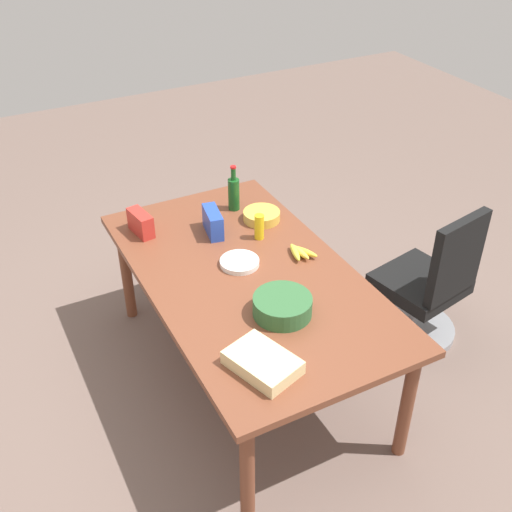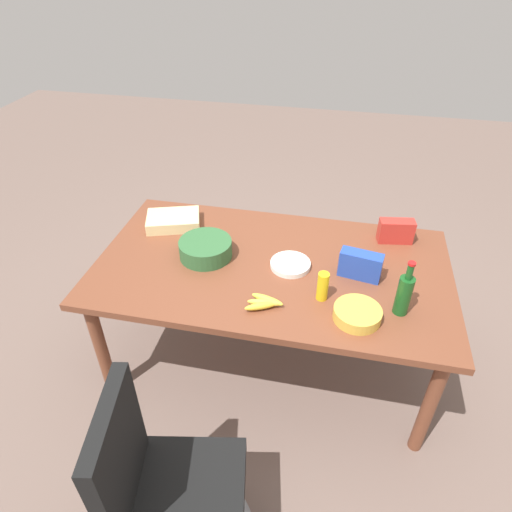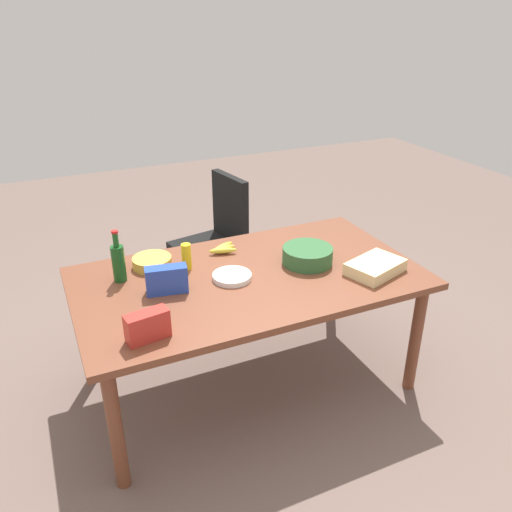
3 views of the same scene
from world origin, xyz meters
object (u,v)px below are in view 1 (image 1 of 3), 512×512
(office_chair, at_px, (426,292))
(banana_bunch, at_px, (300,252))
(chip_bowl, at_px, (262,216))
(chip_bag_red, at_px, (141,223))
(salad_bowl, at_px, (283,306))
(mustard_bottle, at_px, (259,227))
(wine_bottle, at_px, (234,193))
(conference_table, at_px, (248,285))
(sheet_cake, at_px, (263,363))
(chip_bag_blue, at_px, (213,222))
(paper_plate_stack, at_px, (239,263))

(office_chair, height_order, banana_bunch, office_chair)
(chip_bowl, bearing_deg, chip_bag_red, -105.57)
(salad_bowl, height_order, mustard_bottle, mustard_bottle)
(chip_bowl, distance_m, wine_bottle, 0.24)
(conference_table, distance_m, mustard_bottle, 0.40)
(salad_bowl, relative_size, banana_bunch, 1.56)
(sheet_cake, bearing_deg, office_chair, 108.47)
(chip_bag_blue, relative_size, chip_bowl, 0.97)
(paper_plate_stack, relative_size, sheet_cake, 0.69)
(chip_bag_blue, relative_size, wine_bottle, 0.73)
(chip_bag_blue, bearing_deg, chip_bag_red, -117.22)
(paper_plate_stack, xyz_separation_m, sheet_cake, (0.78, -0.26, 0.02))
(conference_table, relative_size, office_chair, 2.01)
(wine_bottle, bearing_deg, chip_bowl, 24.18)
(chip_bag_red, bearing_deg, office_chair, 60.34)
(wine_bottle, bearing_deg, chip_bag_blue, -49.47)
(paper_plate_stack, xyz_separation_m, mustard_bottle, (-0.19, 0.23, 0.06))
(wine_bottle, height_order, mustard_bottle, wine_bottle)
(chip_bowl, relative_size, banana_bunch, 1.20)
(salad_bowl, height_order, chip_bag_red, chip_bag_red)
(salad_bowl, relative_size, sheet_cake, 0.93)
(chip_bag_blue, xyz_separation_m, chip_bag_red, (-0.20, -0.38, -0.00))
(banana_bunch, bearing_deg, conference_table, -85.94)
(banana_bunch, distance_m, sheet_cake, 0.93)
(office_chair, relative_size, salad_bowl, 3.25)
(office_chair, bearing_deg, chip_bag_blue, -120.46)
(chip_bag_blue, relative_size, mustard_bottle, 1.41)
(salad_bowl, relative_size, mustard_bottle, 1.90)
(conference_table, bearing_deg, sheet_cake, -21.66)
(wine_bottle, bearing_deg, salad_bowl, -12.77)
(paper_plate_stack, xyz_separation_m, chip_bag_red, (-0.57, -0.37, 0.06))
(office_chair, xyz_separation_m, sheet_cake, (0.47, -1.42, 0.43))
(banana_bunch, bearing_deg, wine_bottle, -171.28)
(conference_table, xyz_separation_m, salad_bowl, (0.38, 0.00, 0.12))
(office_chair, xyz_separation_m, paper_plate_stack, (-0.30, -1.15, 0.41))
(banana_bunch, bearing_deg, chip_bowl, -178.93)
(conference_table, bearing_deg, banana_bunch, 94.06)
(paper_plate_stack, xyz_separation_m, salad_bowl, (0.48, 0.01, 0.03))
(sheet_cake, bearing_deg, chip_bag_blue, 166.53)
(paper_plate_stack, xyz_separation_m, wine_bottle, (-0.57, 0.25, 0.10))
(chip_bag_red, distance_m, mustard_bottle, 0.71)
(chip_bowl, distance_m, banana_bunch, 0.45)
(mustard_bottle, bearing_deg, paper_plate_stack, -50.09)
(chip_bag_red, relative_size, banana_bunch, 1.05)
(paper_plate_stack, bearing_deg, chip_bag_red, -146.77)
(wine_bottle, xyz_separation_m, sheet_cake, (1.35, -0.51, -0.08))
(salad_bowl, relative_size, wine_bottle, 0.99)
(conference_table, bearing_deg, chip_bag_blue, 179.16)
(conference_table, xyz_separation_m, chip_bowl, (-0.47, 0.33, 0.10))
(chip_bag_blue, xyz_separation_m, wine_bottle, (-0.20, 0.24, 0.04))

